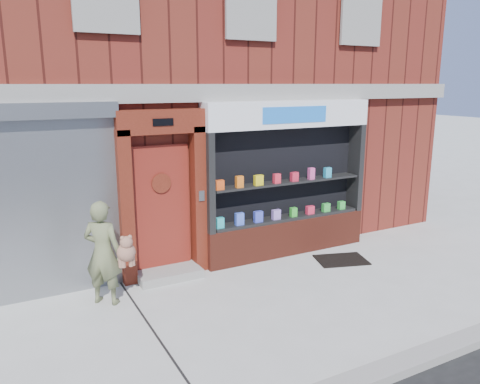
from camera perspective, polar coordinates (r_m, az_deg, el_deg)
ground at (r=7.25m, az=1.81°, el=-14.07°), size 80.00×80.00×0.00m
building at (r=12.04m, az=-12.93°, el=16.05°), size 12.00×8.16×8.00m
shutter_bay at (r=7.69m, az=-25.69°, el=-0.16°), size 3.10×0.30×3.04m
red_door_bay at (r=8.07m, az=-9.37°, el=-0.36°), size 1.52×0.58×2.90m
pharmacy_bay at (r=9.12m, az=5.74°, el=0.76°), size 3.50×0.41×3.00m
woman at (r=7.41m, az=-16.16°, el=-7.11°), size 0.81×0.68×1.63m
doormat at (r=9.26m, az=12.24°, el=-8.08°), size 1.09×0.91×0.02m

